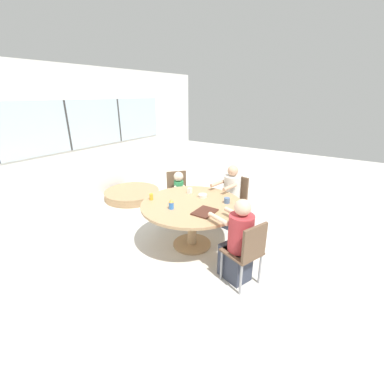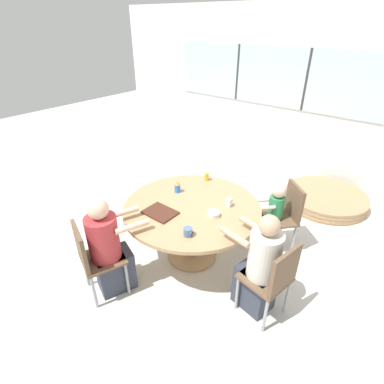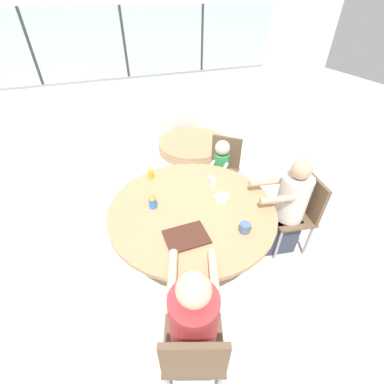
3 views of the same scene
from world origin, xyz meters
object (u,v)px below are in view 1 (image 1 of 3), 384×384
(chair_for_woman_green_shirt, at_px, (248,249))
(person_man_blue_shirt, at_px, (230,199))
(juice_glass, at_px, (151,197))
(folded_table_stack, at_px, (132,194))
(sippy_cup, at_px, (171,204))
(bowl_white_shallow, at_px, (203,196))
(person_woman_green_shirt, at_px, (238,244))
(coffee_mug, at_px, (227,200))
(chair_for_man_blue_shirt, at_px, (236,195))
(person_toddler, at_px, (179,196))
(chair_for_toddler, at_px, (177,190))
(milk_carton_small, at_px, (190,191))

(chair_for_woman_green_shirt, bearing_deg, person_man_blue_shirt, 53.64)
(juice_glass, xyz_separation_m, folded_table_stack, (1.11, 1.66, -0.69))
(folded_table_stack, bearing_deg, sippy_cup, -119.53)
(chair_for_woman_green_shirt, xyz_separation_m, bowl_white_shallow, (0.69, 1.06, 0.22))
(person_woman_green_shirt, bearing_deg, coffee_mug, 57.36)
(chair_for_woman_green_shirt, bearing_deg, folded_table_stack, 89.40)
(person_woman_green_shirt, bearing_deg, juice_glass, 106.60)
(juice_glass, height_order, bowl_white_shallow, juice_glass)
(chair_for_woman_green_shirt, distance_m, person_woman_green_shirt, 0.17)
(person_woman_green_shirt, relative_size, sippy_cup, 7.85)
(juice_glass, bearing_deg, sippy_cup, -101.04)
(chair_for_man_blue_shirt, xyz_separation_m, person_man_blue_shirt, (-0.16, 0.03, -0.02))
(person_man_blue_shirt, relative_size, juice_glass, 11.08)
(chair_for_man_blue_shirt, distance_m, person_toddler, 1.05)
(bowl_white_shallow, bearing_deg, chair_for_woman_green_shirt, -123.00)
(sippy_cup, relative_size, juice_glass, 1.42)
(person_woman_green_shirt, distance_m, sippy_cup, 1.09)
(chair_for_toddler, xyz_separation_m, milk_carton_small, (-0.44, -0.59, 0.25))
(person_man_blue_shirt, bearing_deg, chair_for_toddler, 21.42)
(person_man_blue_shirt, bearing_deg, person_toddler, 28.70)
(chair_for_toddler, relative_size, person_woman_green_shirt, 0.78)
(coffee_mug, distance_m, milk_carton_small, 0.69)
(folded_table_stack, bearing_deg, chair_for_man_blue_shirt, -84.16)
(person_toddler, bearing_deg, sippy_cup, 73.17)
(chair_for_toddler, xyz_separation_m, person_woman_green_shirt, (-1.10, -1.76, -0.02))
(chair_for_man_blue_shirt, distance_m, milk_carton_small, 0.96)
(person_woman_green_shirt, xyz_separation_m, sippy_cup, (0.00, 1.05, 0.29))
(chair_for_toddler, relative_size, person_toddler, 0.95)
(chair_for_man_blue_shirt, bearing_deg, coffee_mug, 115.73)
(person_man_blue_shirt, relative_size, person_toddler, 1.21)
(chair_for_woman_green_shirt, xyz_separation_m, person_toddler, (1.05, 1.81, -0.07))
(sippy_cup, bearing_deg, juice_glass, 78.96)
(chair_for_woman_green_shirt, xyz_separation_m, folded_table_stack, (1.26, 3.32, -0.43))
(chair_for_man_blue_shirt, xyz_separation_m, bowl_white_shallow, (-0.82, 0.20, 0.22))
(coffee_mug, bearing_deg, milk_carton_small, 88.64)
(sippy_cup, height_order, milk_carton_small, sippy_cup)
(coffee_mug, bearing_deg, bowl_white_shallow, 90.60)
(chair_for_toddler, bearing_deg, chair_for_woman_green_shirt, 100.80)
(person_man_blue_shirt, relative_size, coffee_mug, 11.86)
(chair_for_woman_green_shirt, height_order, milk_carton_small, chair_for_woman_green_shirt)
(coffee_mug, bearing_deg, person_woman_green_shirt, -142.85)
(chair_for_man_blue_shirt, bearing_deg, person_woman_green_shirt, 126.35)
(chair_for_woman_green_shirt, bearing_deg, juice_glass, 104.98)
(person_man_blue_shirt, bearing_deg, sippy_cup, 86.99)
(person_woman_green_shirt, xyz_separation_m, folded_table_stack, (1.21, 3.17, -0.42))
(chair_for_toddler, bearing_deg, coffee_mug, 112.11)
(chair_for_man_blue_shirt, xyz_separation_m, juice_glass, (-1.36, 0.80, 0.25))
(person_woman_green_shirt, height_order, milk_carton_small, person_woman_green_shirt)
(chair_for_toddler, relative_size, milk_carton_small, 9.41)
(milk_carton_small, bearing_deg, juice_glass, 148.89)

